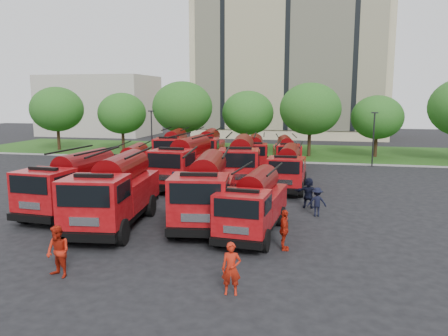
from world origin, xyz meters
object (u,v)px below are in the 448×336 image
Objects in this scene: fire_truck_0 at (74,183)px; firefighter_4 at (175,198)px; fire_truck_4 at (132,165)px; firefighter_0 at (231,294)px; fire_truck_3 at (254,203)px; fire_truck_6 at (241,161)px; fire_truck_9 at (208,148)px; fire_truck_1 at (115,192)px; firefighter_3 at (316,216)px; fire_truck_8 at (174,148)px; fire_truck_10 at (255,153)px; firefighter_2 at (284,250)px; firefighter_5 at (308,208)px; fire_truck_7 at (288,168)px; fire_truck_5 at (186,162)px; fire_truck_11 at (286,153)px; firefighter_1 at (60,277)px; fire_truck_2 at (206,190)px.

fire_truck_0 is 6.65m from firefighter_4.
firefighter_0 is (10.83, -16.32, -1.47)m from fire_truck_4.
fire_truck_3 is 0.82× the size of fire_truck_6.
fire_truck_9 is at bearing 112.15° from fire_truck_6.
fire_truck_1 is 5.01× the size of firefighter_3.
fire_truck_8 is 7.96m from fire_truck_10.
fire_truck_9 reaches higher than firefighter_4.
firefighter_2 is at bearing 70.30° from firefighter_3.
firefighter_4 is at bearing -1.83° from firefighter_5.
fire_truck_7 reaches higher than fire_truck_3.
firefighter_3 is at bearing -29.53° from fire_truck_5.
fire_truck_11 is at bearing 65.81° from fire_truck_6.
fire_truck_0 is 3.91× the size of firefighter_1.
fire_truck_4 reaches higher than firefighter_2.
fire_truck_9 is (-4.71, 18.69, -0.07)m from fire_truck_2.
fire_truck_0 is at bearing 137.85° from firefighter_1.
fire_truck_10 is at bearing 88.86° from firefighter_0.
fire_truck_1 reaches higher than firefighter_1.
firefighter_0 is 6.43m from firefighter_1.
fire_truck_0 is 4.67× the size of firefighter_3.
fire_truck_3 is 4.13× the size of firefighter_3.
fire_truck_3 is at bearing -177.66° from firefighter_4.
fire_truck_6 reaches higher than fire_truck_11.
fire_truck_7 is (7.39, 0.55, -0.26)m from fire_truck_5.
fire_truck_6 is 7.89m from firefighter_5.
firefighter_5 is at bearing -22.78° from fire_truck_5.
fire_truck_8 is 4.23× the size of firefighter_0.
firefighter_4 is (0.07, 13.02, 0.00)m from firefighter_1.
firefighter_2 is at bearing -67.93° from fire_truck_8.
fire_truck_0 is 1.12× the size of fire_truck_7.
firefighter_1 is (-3.47, -7.94, -1.76)m from fire_truck_2.
fire_truck_4 is 4.16× the size of firefighter_3.
fire_truck_4 reaches higher than fire_truck_11.
firefighter_4 is at bearing -111.96° from fire_truck_10.
fire_truck_3 is 3.46× the size of firefighter_1.
firefighter_3 is 1.83m from firefighter_5.
fire_truck_10 is 1.04× the size of fire_truck_11.
firefighter_4 is at bearing 138.40° from fire_truck_3.
fire_truck_7 is at bearing -17.05° from fire_truck_6.
fire_truck_10 is at bearing 114.16° from fire_truck_7.
firefighter_3 is at bearing 109.76° from firefighter_5.
fire_truck_7 reaches higher than fire_truck_4.
fire_truck_1 is 12.37m from fire_truck_6.
fire_truck_4 is at bearing -145.14° from fire_truck_11.
fire_truck_7 reaches higher than firefighter_5.
fire_truck_7 is 17.41m from firefighter_0.
fire_truck_9 is at bearing 17.56° from firefighter_2.
fire_truck_2 is at bearing -56.67° from fire_truck_4.
fire_truck_3 is (7.03, 0.28, -0.30)m from fire_truck_1.
fire_truck_8 is at bearing -42.97° from firefighter_5.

